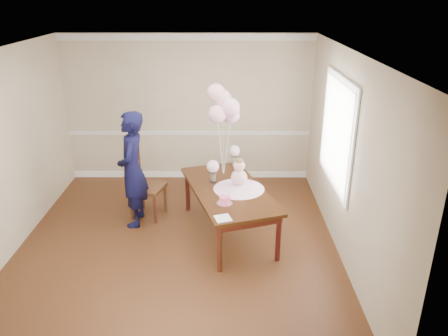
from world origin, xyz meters
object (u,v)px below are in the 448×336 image
birthday_cake (225,200)px  dining_chair_seat (148,188)px  dining_table_top (228,190)px  woman (132,170)px

birthday_cake → dining_chair_seat: birthday_cake is taller
birthday_cake → dining_chair_seat: size_ratio=0.30×
dining_table_top → birthday_cake: (-0.05, -0.47, 0.08)m
dining_table_top → woman: size_ratio=1.09×
dining_chair_seat → woman: bearing=-112.5°
dining_chair_seat → woman: 0.48m
birthday_cake → woman: (-1.38, 0.79, 0.11)m
birthday_cake → woman: woman is taller
dining_table_top → dining_chair_seat: 1.39m
birthday_cake → woman: 1.59m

